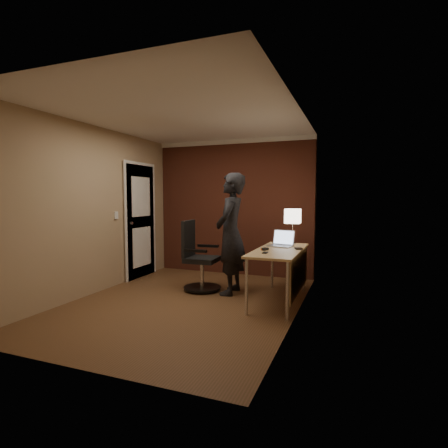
{
  "coord_description": "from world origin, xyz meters",
  "views": [
    {
      "loc": [
        2.16,
        -4.21,
        1.44
      ],
      "look_at": [
        0.35,
        0.55,
        1.05
      ],
      "focal_mm": 28.0,
      "sensor_mm": 36.0,
      "label": 1
    }
  ],
  "objects": [
    {
      "name": "person",
      "position": [
        0.42,
        0.65,
        0.9
      ],
      "size": [
        0.47,
        0.68,
        1.8
      ],
      "primitive_type": "imported",
      "rotation": [
        0.0,
        0.0,
        -1.51
      ],
      "color": "black",
      "rests_on": "ground"
    },
    {
      "name": "office_chair",
      "position": [
        -0.12,
        0.64,
        0.47
      ],
      "size": [
        0.58,
        0.6,
        1.06
      ],
      "color": "black",
      "rests_on": "ground"
    },
    {
      "name": "desk_lamp",
      "position": [
        1.25,
        1.11,
        1.15
      ],
      "size": [
        0.22,
        0.22,
        0.54
      ],
      "color": "silver",
      "rests_on": "desk"
    },
    {
      "name": "desk",
      "position": [
        1.25,
        0.49,
        0.6
      ],
      "size": [
        0.6,
        1.5,
        0.73
      ],
      "color": "#D7B67C",
      "rests_on": "ground"
    },
    {
      "name": "room",
      "position": [
        -0.27,
        1.54,
        1.37
      ],
      "size": [
        4.0,
        4.0,
        4.0
      ],
      "color": "brown",
      "rests_on": "ground"
    },
    {
      "name": "mouse",
      "position": [
        1.02,
        0.33,
        0.75
      ],
      "size": [
        0.09,
        0.12,
        0.03
      ],
      "primitive_type": "cube",
      "rotation": [
        0.0,
        0.0,
        -0.4
      ],
      "color": "black",
      "rests_on": "desk"
    },
    {
      "name": "phone",
      "position": [
        1.08,
        0.11,
        0.73
      ],
      "size": [
        0.06,
        0.12,
        0.01
      ],
      "primitive_type": "cube",
      "rotation": [
        0.0,
        0.0,
        0.04
      ],
      "color": "black",
      "rests_on": "desk"
    },
    {
      "name": "laptop",
      "position": [
        1.16,
        0.81,
        0.79
      ],
      "size": [
        0.38,
        0.33,
        0.23
      ],
      "color": "silver",
      "rests_on": "desk"
    },
    {
      "name": "wallet",
      "position": [
        1.43,
        0.59,
        0.74
      ],
      "size": [
        0.12,
        0.14,
        0.02
      ],
      "primitive_type": "cube",
      "rotation": [
        0.0,
        0.0,
        0.38
      ],
      "color": "black",
      "rests_on": "desk"
    }
  ]
}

